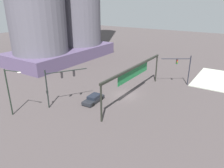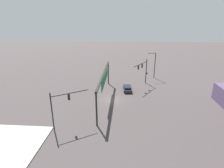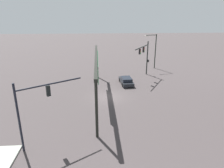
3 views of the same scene
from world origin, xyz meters
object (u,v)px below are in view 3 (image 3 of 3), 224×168
Objects in this scene: streetlamp_curved_arm at (154,48)px; sedan_car_approaching at (126,81)px; traffic_signal_opposite_side at (34,103)px; traffic_signal_near_corner at (145,54)px.

sedan_car_approaching is at bearing 38.87° from streetlamp_curved_arm.
sedan_car_approaching is at bearing 24.98° from traffic_signal_opposite_side.
streetlamp_curved_arm is (-26.93, 17.59, 0.15)m from traffic_signal_opposite_side.
streetlamp_curved_arm is at bearing -39.72° from sedan_car_approaching.
traffic_signal_near_corner is 0.88× the size of streetlamp_curved_arm.
traffic_signal_near_corner is 25.14m from traffic_signal_opposite_side.
sedan_car_approaching is (-16.61, 10.25, -3.62)m from traffic_signal_opposite_side.
streetlamp_curved_arm reaches higher than traffic_signal_near_corner.
sedan_car_approaching is (10.32, -7.35, -3.78)m from streetlamp_curved_arm.
streetlamp_curved_arm is at bearing -178.28° from traffic_signal_near_corner.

